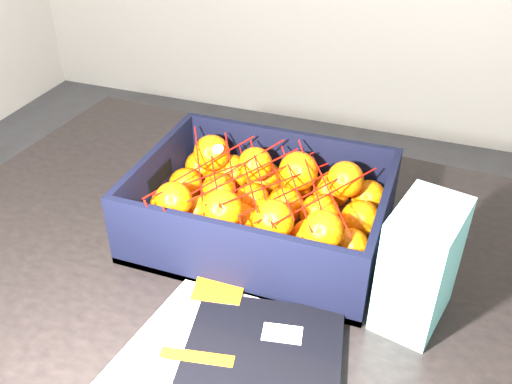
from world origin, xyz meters
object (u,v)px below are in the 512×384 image
(magazine_stack, at_px, (230,374))
(produce_crate, at_px, (262,216))
(retail_carton, at_px, (420,266))
(table, at_px, (257,287))

(magazine_stack, distance_m, produce_crate, 0.31)
(magazine_stack, xyz_separation_m, retail_carton, (0.21, 0.20, 0.09))
(magazine_stack, bearing_deg, retail_carton, 43.78)
(table, bearing_deg, retail_carton, -14.64)
(table, distance_m, retail_carton, 0.34)
(table, bearing_deg, magazine_stack, -77.45)
(table, distance_m, produce_crate, 0.14)
(magazine_stack, relative_size, produce_crate, 0.82)
(table, height_order, retail_carton, retail_carton)
(magazine_stack, height_order, retail_carton, retail_carton)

